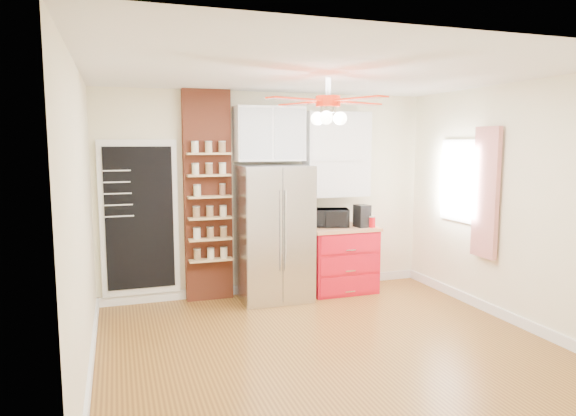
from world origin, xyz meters
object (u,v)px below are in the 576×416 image
object	(u,v)px
fridge	(274,233)
ceiling_fan	(328,102)
red_cabinet	(341,259)
coffee_maker	(362,216)
toaster_oven	(332,218)
canister_left	(372,222)
pantry_jar_oats	(197,191)

from	to	relation	value
fridge	ceiling_fan	distance (m)	2.25
red_cabinet	coffee_maker	distance (m)	0.66
toaster_oven	canister_left	bearing A→B (deg)	-7.36
pantry_jar_oats	coffee_maker	bearing A→B (deg)	-5.01
fridge	canister_left	distance (m)	1.35
red_cabinet	ceiling_fan	xyz separation A→B (m)	(-0.92, -1.68, 1.97)
red_cabinet	pantry_jar_oats	xyz separation A→B (m)	(-1.93, 0.08, 0.99)
ceiling_fan	coffee_maker	world-z (taller)	ceiling_fan
fridge	red_cabinet	xyz separation A→B (m)	(0.97, 0.05, -0.42)
red_cabinet	canister_left	xyz separation A→B (m)	(0.37, -0.18, 0.52)
ceiling_fan	canister_left	distance (m)	2.46
red_cabinet	canister_left	world-z (taller)	canister_left
coffee_maker	pantry_jar_oats	distance (m)	2.23
fridge	pantry_jar_oats	bearing A→B (deg)	172.00
fridge	toaster_oven	world-z (taller)	fridge
ceiling_fan	canister_left	xyz separation A→B (m)	(1.29, 1.50, -1.45)
toaster_oven	pantry_jar_oats	distance (m)	1.85
coffee_maker	red_cabinet	bearing A→B (deg)	149.71
toaster_oven	pantry_jar_oats	world-z (taller)	pantry_jar_oats
fridge	coffee_maker	size ratio (longest dim) A/B	5.80
red_cabinet	pantry_jar_oats	distance (m)	2.17
ceiling_fan	fridge	bearing A→B (deg)	91.76
coffee_maker	canister_left	distance (m)	0.15
red_cabinet	pantry_jar_oats	world-z (taller)	pantry_jar_oats
fridge	pantry_jar_oats	distance (m)	1.12
red_cabinet	toaster_oven	distance (m)	0.59
fridge	toaster_oven	distance (m)	0.87
fridge	toaster_oven	size ratio (longest dim) A/B	3.93
fridge	red_cabinet	bearing A→B (deg)	2.95
fridge	ceiling_fan	world-z (taller)	ceiling_fan
coffee_maker	canister_left	xyz separation A→B (m)	(0.11, -0.07, -0.08)
ceiling_fan	red_cabinet	bearing A→B (deg)	61.29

